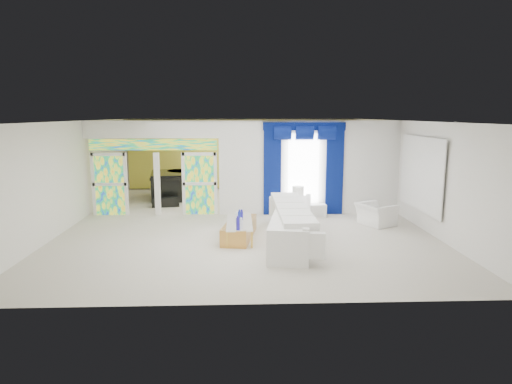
{
  "coord_description": "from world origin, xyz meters",
  "views": [
    {
      "loc": [
        -0.16,
        -13.1,
        3.19
      ],
      "look_at": [
        0.3,
        -1.2,
        1.1
      ],
      "focal_mm": 31.1,
      "sensor_mm": 36.0,
      "label": 1
    }
  ],
  "objects_px": {
    "coffee_table": "(239,230)",
    "armchair": "(376,214)",
    "white_sofa": "(292,225)",
    "console_table": "(307,210)",
    "grand_piano": "(172,185)"
  },
  "relations": [
    {
      "from": "console_table",
      "to": "armchair",
      "type": "bearing_deg",
      "value": -31.94
    },
    {
      "from": "coffee_table",
      "to": "armchair",
      "type": "distance_m",
      "value": 4.16
    },
    {
      "from": "coffee_table",
      "to": "console_table",
      "type": "relative_size",
      "value": 1.66
    },
    {
      "from": "white_sofa",
      "to": "armchair",
      "type": "relative_size",
      "value": 4.32
    },
    {
      "from": "grand_piano",
      "to": "white_sofa",
      "type": "bearing_deg",
      "value": -65.64
    },
    {
      "from": "white_sofa",
      "to": "console_table",
      "type": "height_order",
      "value": "white_sofa"
    },
    {
      "from": "coffee_table",
      "to": "console_table",
      "type": "bearing_deg",
      "value": 47.74
    },
    {
      "from": "console_table",
      "to": "coffee_table",
      "type": "bearing_deg",
      "value": -132.26
    },
    {
      "from": "coffee_table",
      "to": "grand_piano",
      "type": "distance_m",
      "value": 6.26
    },
    {
      "from": "white_sofa",
      "to": "console_table",
      "type": "relative_size",
      "value": 3.57
    },
    {
      "from": "armchair",
      "to": "grand_piano",
      "type": "bearing_deg",
      "value": 28.8
    },
    {
      "from": "coffee_table",
      "to": "console_table",
      "type": "height_order",
      "value": "coffee_table"
    },
    {
      "from": "white_sofa",
      "to": "coffee_table",
      "type": "bearing_deg",
      "value": 177.09
    },
    {
      "from": "console_table",
      "to": "armchair",
      "type": "distance_m",
      "value": 2.16
    },
    {
      "from": "coffee_table",
      "to": "white_sofa",
      "type": "bearing_deg",
      "value": -12.53
    }
  ]
}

